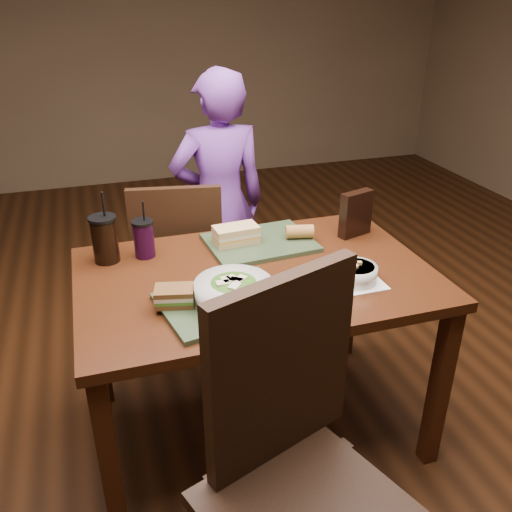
% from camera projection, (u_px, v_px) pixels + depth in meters
% --- Properties ---
extents(ground, '(6.00, 6.00, 0.00)m').
position_uv_depth(ground, '(256.00, 426.00, 2.34)').
color(ground, '#381C0B').
rests_on(ground, ground).
extents(dining_table, '(1.30, 0.85, 0.75)m').
position_uv_depth(dining_table, '(256.00, 294.00, 2.04)').
color(dining_table, '#401D0C').
rests_on(dining_table, ground).
extents(chair_near, '(0.60, 0.61, 1.07)m').
position_uv_depth(chair_near, '(295.00, 456.00, 1.42)').
color(chair_near, black).
rests_on(chair_near, ground).
extents(chair_far, '(0.47, 0.47, 0.94)m').
position_uv_depth(chair_far, '(176.00, 264.00, 2.57)').
color(chair_far, black).
rests_on(chair_far, ground).
extents(diner, '(0.51, 0.34, 1.37)m').
position_uv_depth(diner, '(220.00, 205.00, 2.80)').
color(diner, '#703696').
rests_on(diner, ground).
extents(tray_near, '(0.47, 0.39, 0.02)m').
position_uv_depth(tray_near, '(226.00, 302.00, 1.80)').
color(tray_near, '#2F4025').
rests_on(tray_near, dining_table).
extents(tray_far, '(0.44, 0.35, 0.02)m').
position_uv_depth(tray_far, '(260.00, 243.00, 2.22)').
color(tray_far, '#2F4025').
rests_on(tray_far, dining_table).
extents(salad_bowl, '(0.26, 0.26, 0.09)m').
position_uv_depth(salad_bowl, '(234.00, 291.00, 1.76)').
color(salad_bowl, silver).
rests_on(salad_bowl, tray_near).
extents(soup_bowl, '(0.19, 0.19, 0.07)m').
position_uv_depth(soup_bowl, '(356.00, 273.00, 1.93)').
color(soup_bowl, white).
rests_on(soup_bowl, dining_table).
extents(sandwich_near, '(0.14, 0.11, 0.06)m').
position_uv_depth(sandwich_near, '(174.00, 296.00, 1.76)').
color(sandwich_near, '#593819').
rests_on(sandwich_near, tray_near).
extents(sandwich_far, '(0.18, 0.11, 0.07)m').
position_uv_depth(sandwich_far, '(236.00, 234.00, 2.18)').
color(sandwich_far, tan).
rests_on(sandwich_far, tray_far).
extents(baguette_near, '(0.12, 0.10, 0.05)m').
position_uv_depth(baguette_near, '(284.00, 307.00, 1.70)').
color(baguette_near, '#AD7533').
rests_on(baguette_near, tray_near).
extents(baguette_far, '(0.12, 0.08, 0.06)m').
position_uv_depth(baguette_far, '(300.00, 232.00, 2.23)').
color(baguette_far, '#AD7533').
rests_on(baguette_far, tray_far).
extents(cup_cola, '(0.10, 0.10, 0.28)m').
position_uv_depth(cup_cola, '(105.00, 239.00, 2.05)').
color(cup_cola, black).
rests_on(cup_cola, dining_table).
extents(cup_berry, '(0.08, 0.08, 0.23)m').
position_uv_depth(cup_berry, '(144.00, 238.00, 2.10)').
color(cup_berry, black).
rests_on(cup_berry, dining_table).
extents(chip_bag, '(0.15, 0.09, 0.19)m').
position_uv_depth(chip_bag, '(356.00, 214.00, 2.27)').
color(chip_bag, black).
rests_on(chip_bag, dining_table).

